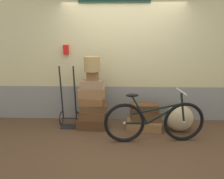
{
  "coord_description": "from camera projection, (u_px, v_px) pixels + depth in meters",
  "views": [
    {
      "loc": [
        -0.09,
        -3.64,
        1.81
      ],
      "look_at": [
        -0.21,
        0.16,
        0.85
      ],
      "focal_mm": 32.92,
      "sensor_mm": 36.0,
      "label": 1
    }
  ],
  "objects": [
    {
      "name": "suitcase_4",
      "position": [
        92.0,
        92.0,
        4.08
      ],
      "size": [
        0.54,
        0.37,
        0.19
      ],
      "primitive_type": "cube",
      "rotation": [
        0.0,
        0.0,
        0.1
      ],
      "color": "olive",
      "rests_on": "suitcase_3"
    },
    {
      "name": "suitcase_6",
      "position": [
        93.0,
        76.0,
        3.95
      ],
      "size": [
        0.23,
        0.14,
        0.17
      ],
      "primitive_type": "cube",
      "rotation": [
        0.0,
        0.0,
        0.01
      ],
      "color": "brown",
      "rests_on": "suitcase_5"
    },
    {
      "name": "suitcase_9",
      "position": [
        145.0,
        107.0,
        4.09
      ],
      "size": [
        0.53,
        0.3,
        0.14
      ],
      "primitive_type": "cube",
      "rotation": [
        0.0,
        0.0,
        0.02
      ],
      "color": "#4C2D19",
      "rests_on": "suitcase_8"
    },
    {
      "name": "suitcase_1",
      "position": [
        93.0,
        115.0,
        4.16
      ],
      "size": [
        0.54,
        0.35,
        0.16
      ],
      "primitive_type": "cube",
      "rotation": [
        0.0,
        0.0,
        -0.06
      ],
      "color": "brown",
      "rests_on": "suitcase_0"
    },
    {
      "name": "suitcase_5",
      "position": [
        91.0,
        84.0,
        4.01
      ],
      "size": [
        0.42,
        0.29,
        0.16
      ],
      "primitive_type": "cube",
      "rotation": [
        0.0,
        0.0,
        0.05
      ],
      "color": "#937051",
      "rests_on": "suitcase_4"
    },
    {
      "name": "luggage_trolley",
      "position": [
        69.0,
        112.0,
        4.3
      ],
      "size": [
        0.36,
        0.37,
        1.27
      ],
      "color": "black",
      "rests_on": "ground"
    },
    {
      "name": "suitcase_8",
      "position": [
        145.0,
        115.0,
        4.15
      ],
      "size": [
        0.61,
        0.37,
        0.21
      ],
      "primitive_type": "cube",
      "rotation": [
        0.0,
        0.0,
        0.09
      ],
      "color": "brown",
      "rests_on": "suitcase_7"
    },
    {
      "name": "station_building",
      "position": [
        123.0,
        59.0,
        4.45
      ],
      "size": [
        7.3,
        0.74,
        2.77
      ],
      "color": "gray",
      "rests_on": "ground"
    },
    {
      "name": "suitcase_3",
      "position": [
        92.0,
        101.0,
        4.08
      ],
      "size": [
        0.49,
        0.33,
        0.14
      ],
      "primitive_type": "cube",
      "rotation": [
        0.0,
        0.0,
        -0.09
      ],
      "color": "brown",
      "rests_on": "suitcase_2"
    },
    {
      "name": "ground",
      "position": [
        123.0,
        136.0,
        3.97
      ],
      "size": [
        9.3,
        5.2,
        0.06
      ],
      "primitive_type": "cube",
      "color": "#513823"
    },
    {
      "name": "burlap_sack",
      "position": [
        179.0,
        118.0,
        4.07
      ],
      "size": [
        0.54,
        0.46,
        0.53
      ],
      "primitive_type": "ellipsoid",
      "color": "tan",
      "rests_on": "ground"
    },
    {
      "name": "suitcase_0",
      "position": [
        92.0,
        123.0,
        4.23
      ],
      "size": [
        0.62,
        0.4,
        0.21
      ],
      "primitive_type": "cube",
      "rotation": [
        0.0,
        0.0,
        -0.08
      ],
      "color": "#4C2D19",
      "rests_on": "ground"
    },
    {
      "name": "suitcase_2",
      "position": [
        94.0,
        107.0,
        4.14
      ],
      "size": [
        0.57,
        0.39,
        0.15
      ],
      "primitive_type": "cube",
      "rotation": [
        0.0,
        0.0,
        0.08
      ],
      "color": "brown",
      "rests_on": "suitcase_1"
    },
    {
      "name": "wicker_basket",
      "position": [
        92.0,
        64.0,
        3.91
      ],
      "size": [
        0.3,
        0.3,
        0.28
      ],
      "primitive_type": "cylinder",
      "color": "#A8844C",
      "rests_on": "suitcase_6"
    },
    {
      "name": "bicycle",
      "position": [
        154.0,
        121.0,
        3.61
      ],
      "size": [
        1.78,
        0.46,
        0.93
      ],
      "color": "black",
      "rests_on": "ground"
    },
    {
      "name": "suitcase_7",
      "position": [
        144.0,
        125.0,
        4.17
      ],
      "size": [
        0.72,
        0.44,
        0.18
      ],
      "primitive_type": "cube",
      "rotation": [
        0.0,
        0.0,
        -0.11
      ],
      "color": "olive",
      "rests_on": "ground"
    }
  ]
}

